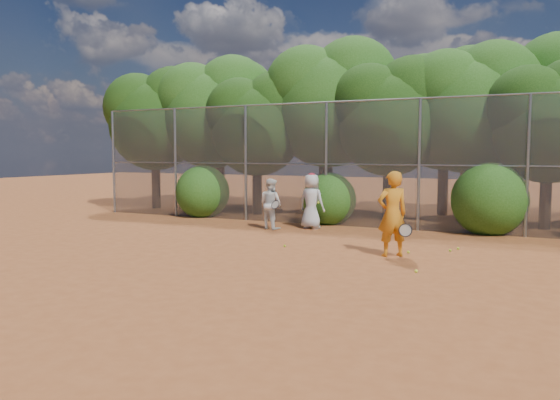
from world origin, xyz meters
The scene contains 23 objects.
ground centered at (0.00, 0.00, 0.00)m, with size 80.00×80.00×0.00m, color #964A21.
fence_back centered at (-0.12, 6.00, 2.05)m, with size 20.05×0.09×4.03m.
tree_0 centered at (-9.44, 8.04, 3.93)m, with size 4.38×3.81×6.00m.
tree_1 centered at (-6.94, 8.54, 4.16)m, with size 4.64×4.03×6.35m.
tree_2 centered at (-4.45, 7.83, 3.58)m, with size 3.99×3.47×5.47m.
tree_3 centered at (-1.94, 8.84, 4.40)m, with size 4.89×4.26×6.70m.
tree_4 centered at (0.55, 8.24, 3.76)m, with size 4.19×3.64×5.73m.
tree_5 centered at (3.06, 9.04, 4.05)m, with size 4.51×3.92×6.17m.
tree_6 centered at (5.55, 8.03, 3.47)m, with size 3.86×3.36×5.29m.
tree_9 centered at (-7.94, 10.84, 4.34)m, with size 4.83×4.20×6.62m.
tree_10 centered at (-2.93, 11.05, 4.63)m, with size 5.15×4.48×7.06m.
tree_11 centered at (2.06, 10.64, 4.16)m, with size 4.64×4.03×6.35m.
bush_0 centered at (-6.00, 6.30, 1.00)m, with size 2.00×2.00×2.00m, color #214E13.
bush_1 centered at (-1.00, 6.30, 0.90)m, with size 1.80×1.80×1.80m, color #214E13.
bush_2 centered at (4.00, 6.30, 1.10)m, with size 2.20×2.20×2.20m, color #214E13.
player_yellow centered at (2.30, 1.55, 0.98)m, with size 0.93×0.81×1.96m.
player_teen centered at (-1.09, 4.99, 0.87)m, with size 0.92×0.67×1.75m.
player_white centered at (-2.21, 4.36, 0.79)m, with size 0.93×0.83×1.57m.
ball_0 centered at (2.57, 2.06, 0.03)m, with size 0.07×0.07×0.07m, color #C7E128.
ball_1 centered at (3.57, 3.06, 0.03)m, with size 0.07×0.07×0.07m, color #C7E128.
ball_2 centered at (3.17, 0.03, 0.03)m, with size 0.07×0.07×0.07m, color #C7E128.
ball_3 centered at (-0.43, 1.57, 0.03)m, with size 0.07×0.07×0.07m, color #C7E128.
ball_4 centered at (3.43, 2.71, 0.03)m, with size 0.07×0.07×0.07m, color #C7E128.
Camera 1 is at (5.31, -10.74, 2.38)m, focal length 35.00 mm.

